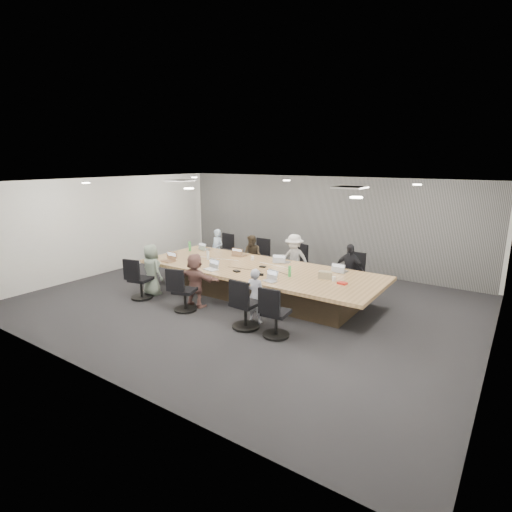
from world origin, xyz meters
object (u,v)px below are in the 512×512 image
Objects in this scene: snack_packet at (342,283)px; chair_6 at (245,308)px; laptop_2 at (284,262)px; mug_brown at (168,255)px; laptop_6 at (270,281)px; stapler at (260,274)px; chair_5 at (185,294)px; person_1 at (252,256)px; chair_7 at (276,316)px; canvas_bag at (325,275)px; laptop_5 at (211,269)px; bottle_green_right at (290,271)px; person_6 at (255,296)px; chair_0 at (225,254)px; person_5 at (195,280)px; bottle_clear at (208,255)px; chair_2 at (300,267)px; laptop_3 at (340,271)px; conference_table at (258,281)px; person_3 at (349,270)px; laptop_0 at (205,249)px; bottle_green_left at (190,246)px; person_4 at (152,270)px; laptop_1 at (241,255)px; person_2 at (294,260)px; chair_3 at (353,277)px; person_0 at (217,250)px; chair_1 at (259,260)px; chair_4 at (141,282)px; laptop_4 at (168,261)px.

chair_6 is at bearing -130.44° from snack_packet.
laptop_2 is 3.14m from mug_brown.
stapler is (-0.41, 0.25, 0.02)m from laptop_6.
chair_5 is 3.07m from person_1.
chair_7 is 1.85m from canvas_bag.
snack_packet is (3.02, 1.60, 0.37)m from chair_5.
person_1 is (-0.30, 3.05, 0.21)m from chair_5.
bottle_green_right is (1.82, 0.56, 0.11)m from laptop_5.
laptop_6 is at bearing 91.90° from chair_6.
bottle_green_right is (0.17, 1.11, 0.29)m from person_6.
chair_0 is 0.72× the size of person_1.
person_6 is at bearing 177.99° from person_5.
laptop_5 is 1.27m from stapler.
bottle_clear is at bearing 146.44° from chair_7.
canvas_bag is 1.50× the size of snack_packet.
chair_5 is at bearing 90.77° from chair_2.
canvas_bag is at bearing 65.59° from chair_6.
laptop_3 is at bearing 71.26° from chair_6.
person_3 reaches higher than conference_table.
bottle_green_left is (-0.24, -0.38, 0.13)m from laptop_0.
chair_2 reaches higher than conference_table.
conference_table is at bearing 2.41° from bottle_clear.
chair_6 is 3.73m from mug_brown.
person_4 is 3.11m from person_6.
laptop_1 is 0.25× the size of person_2.
chair_2 is 3.96m from person_4.
laptop_5 is at bearing 128.50° from chair_0.
chair_3 reaches higher than laptop_2.
person_0 is 0.91× the size of person_2.
stapler is at bearing -24.33° from person_0.
conference_table is 7.11× the size of chair_2.
chair_0 is 0.68× the size of person_4.
person_3 is at bearing 106.07° from snack_packet.
chair_3 is at bearing 16.15° from bottle_green_left.
chair_2 is 0.66× the size of person_4.
chair_1 is at bearing 162.13° from person_2.
chair_7 is at bearing 129.16° from chair_2.
conference_table is 1.42m from laptop_1.
laptop_6 is at bearing 127.30° from chair_1.
laptop_3 is at bearing 162.04° from chair_1.
bottle_green_left is 2.68× the size of mug_brown.
laptop_5 is at bearing -135.70° from conference_table.
chair_0 is at bearing 158.63° from snack_packet.
laptop_2 is at bearing 66.85° from laptop_5.
chair_1 is at bearing -48.21° from laptop_2.
chair_6 is 2.63× the size of laptop_5.
chair_6 is 3.12m from person_2.
bottle_green_right is (3.28, 1.46, 0.46)m from chair_4.
person_4 reaches higher than laptop_4.
chair_4 is 8.04× the size of mug_brown.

